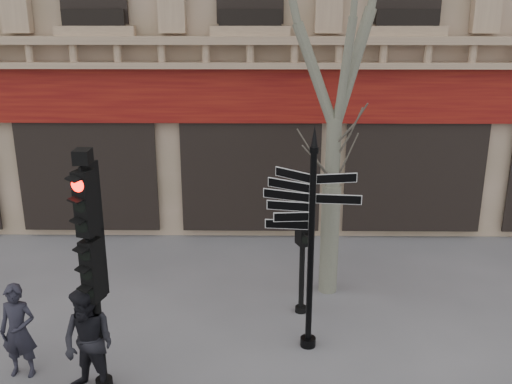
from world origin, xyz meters
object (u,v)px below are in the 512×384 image
fingerpost (312,204)px  traffic_signal_main (91,244)px  pedestrian_b (89,343)px  pedestrian_a (18,331)px  traffic_signal_secondary (303,235)px

fingerpost → traffic_signal_main: size_ratio=1.03×
pedestrian_b → pedestrian_a: bearing=-178.5°
traffic_signal_main → pedestrian_a: size_ratio=2.41×
fingerpost → traffic_signal_main: 3.41m
pedestrian_a → pedestrian_b: size_ratio=0.90×
traffic_signal_secondary → pedestrian_b: (-3.28, -2.46, -0.73)m
fingerpost → pedestrian_b: (-3.33, -1.30, -1.72)m
traffic_signal_main → traffic_signal_secondary: 3.98m
pedestrian_a → pedestrian_b: pedestrian_b is taller
fingerpost → pedestrian_b: bearing=-143.0°
traffic_signal_main → fingerpost: bearing=37.1°
fingerpost → pedestrian_a: size_ratio=2.48×
pedestrian_b → traffic_signal_secondary: bearing=58.7°
traffic_signal_secondary → pedestrian_a: 5.00m
fingerpost → traffic_signal_secondary: bearing=108.0°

